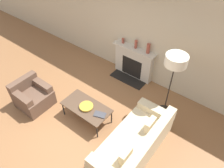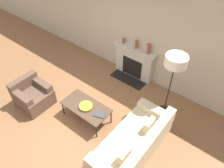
# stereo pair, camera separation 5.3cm
# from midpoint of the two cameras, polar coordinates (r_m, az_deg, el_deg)

# --- Properties ---
(ground_plane) EXTENTS (18.00, 18.00, 0.00)m
(ground_plane) POSITION_cam_midpoint_polar(r_m,az_deg,el_deg) (5.59, -9.33, -11.38)
(ground_plane) COLOR brown
(wall_back) EXTENTS (18.00, 0.06, 2.90)m
(wall_back) POSITION_cam_midpoint_polar(r_m,az_deg,el_deg) (6.19, 7.21, 13.12)
(wall_back) COLOR #BCAD8E
(wall_back) RESTS_ON ground_plane
(fireplace) EXTENTS (1.35, 0.59, 1.01)m
(fireplace) POSITION_cam_midpoint_polar(r_m,az_deg,el_deg) (6.63, 5.37, 5.63)
(fireplace) COLOR beige
(fireplace) RESTS_ON ground_plane
(couch) EXTENTS (0.94, 2.08, 0.79)m
(couch) POSITION_cam_midpoint_polar(r_m,az_deg,el_deg) (4.95, 5.58, -15.31)
(couch) COLOR #CCB78E
(couch) RESTS_ON ground_plane
(armchair_near) EXTENTS (0.83, 0.81, 0.75)m
(armchair_near) POSITION_cam_midpoint_polar(r_m,az_deg,el_deg) (6.20, -20.27, -2.97)
(armchair_near) COLOR brown
(armchair_near) RESTS_ON ground_plane
(coffee_table) EXTENTS (1.22, 0.63, 0.45)m
(coffee_table) POSITION_cam_midpoint_polar(r_m,az_deg,el_deg) (5.42, -7.01, -6.07)
(coffee_table) COLOR #4C3828
(coffee_table) RESTS_ON ground_plane
(bowl) EXTENTS (0.34, 0.34, 0.06)m
(bowl) POSITION_cam_midpoint_polar(r_m,az_deg,el_deg) (5.36, -7.02, -5.82)
(bowl) COLOR #BC8E2D
(bowl) RESTS_ON coffee_table
(book) EXTENTS (0.32, 0.26, 0.02)m
(book) POSITION_cam_midpoint_polar(r_m,az_deg,el_deg) (5.19, -3.50, -7.96)
(book) COLOR #38383D
(book) RESTS_ON coffee_table
(floor_lamp) EXTENTS (0.50, 0.50, 1.80)m
(floor_lamp) POSITION_cam_midpoint_polar(r_m,az_deg,el_deg) (4.97, 15.88, 4.83)
(floor_lamp) COLOR black
(floor_lamp) RESTS_ON ground_plane
(mantel_vase_left) EXTENTS (0.08, 0.08, 0.14)m
(mantel_vase_left) POSITION_cam_midpoint_polar(r_m,az_deg,el_deg) (6.50, 2.66, 11.23)
(mantel_vase_left) COLOR brown
(mantel_vase_left) RESTS_ON fireplace
(mantel_vase_center_left) EXTENTS (0.08, 0.08, 0.25)m
(mantel_vase_center_left) POSITION_cam_midpoint_polar(r_m,az_deg,el_deg) (6.27, 6.02, 10.30)
(mantel_vase_center_left) COLOR brown
(mantel_vase_center_left) RESTS_ON fireplace
(mantel_vase_center_right) EXTENTS (0.10, 0.10, 0.29)m
(mantel_vase_center_right) POSITION_cam_midpoint_polar(r_m,az_deg,el_deg) (6.10, 9.20, 9.14)
(mantel_vase_center_right) COLOR brown
(mantel_vase_center_right) RESTS_ON fireplace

